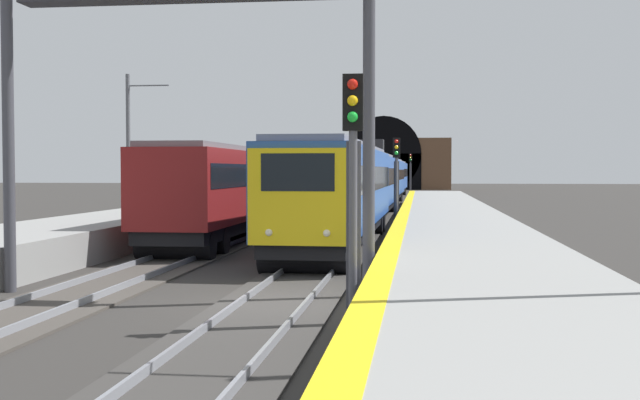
% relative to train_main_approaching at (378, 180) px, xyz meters
% --- Properties ---
extents(ground_plane, '(320.00, 320.00, 0.00)m').
position_rel_train_main_approaching_xyz_m(ground_plane, '(-41.52, -0.00, -2.24)').
color(ground_plane, '#302D2B').
extents(platform_right, '(112.00, 4.57, 1.08)m').
position_rel_train_main_approaching_xyz_m(platform_right, '(-41.52, -4.43, -1.70)').
color(platform_right, gray).
rests_on(platform_right, ground_plane).
extents(platform_right_edge_strip, '(112.00, 0.50, 0.01)m').
position_rel_train_main_approaching_xyz_m(platform_right_edge_strip, '(-41.52, -2.40, -1.15)').
color(platform_right_edge_strip, yellow).
rests_on(platform_right_edge_strip, platform_right).
extents(track_main_line, '(160.00, 2.64, 0.21)m').
position_rel_train_main_approaching_xyz_m(track_main_line, '(-41.52, -0.00, -2.19)').
color(track_main_line, '#383533').
rests_on(track_main_line, ground_plane).
extents(track_adjacent_line, '(160.00, 2.67, 0.21)m').
position_rel_train_main_approaching_xyz_m(track_adjacent_line, '(-41.52, 4.82, -2.19)').
color(track_adjacent_line, '#423D38').
rests_on(track_adjacent_line, ground_plane).
extents(train_main_approaching, '(75.45, 3.14, 4.85)m').
position_rel_train_main_approaching_xyz_m(train_main_approaching, '(0.00, 0.00, 0.00)').
color(train_main_approaching, '#264C99').
rests_on(train_main_approaching, ground_plane).
extents(train_adjacent_platform, '(56.12, 2.91, 3.89)m').
position_rel_train_main_approaching_xyz_m(train_adjacent_platform, '(-6.31, 4.82, 0.00)').
color(train_adjacent_platform, maroon).
rests_on(train_adjacent_platform, ground_plane).
extents(railway_signal_near, '(0.39, 0.38, 4.74)m').
position_rel_train_main_approaching_xyz_m(railway_signal_near, '(-43.70, -1.87, 0.66)').
color(railway_signal_near, '#4C4C54').
rests_on(railway_signal_near, ground_plane).
extents(railway_signal_mid, '(0.39, 0.38, 4.66)m').
position_rel_train_main_approaching_xyz_m(railway_signal_mid, '(-16.56, -1.87, 0.61)').
color(railway_signal_mid, '#4C4C54').
rests_on(railway_signal_mid, ground_plane).
extents(railway_signal_far, '(0.39, 0.38, 5.07)m').
position_rel_train_main_approaching_xyz_m(railway_signal_far, '(43.23, -1.87, 0.84)').
color(railway_signal_far, '#38383D').
rests_on(railway_signal_far, ground_plane).
extents(overhead_signal_gantry, '(0.70, 8.99, 7.75)m').
position_rel_train_main_approaching_xyz_m(overhead_signal_gantry, '(-40.35, 2.41, 3.59)').
color(overhead_signal_gantry, '#3F3F47').
rests_on(overhead_signal_gantry, ground_plane).
extents(tunnel_portal, '(2.73, 20.25, 11.34)m').
position_rel_train_main_approaching_xyz_m(tunnel_portal, '(63.33, 2.41, 1.71)').
color(tunnel_portal, brown).
rests_on(tunnel_portal, ground_plane).
extents(catenary_mast_near, '(0.22, 2.30, 7.93)m').
position_rel_train_main_approaching_xyz_m(catenary_mast_near, '(-18.70, 11.89, 1.84)').
color(catenary_mast_near, '#595B60').
rests_on(catenary_mast_near, ground_plane).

